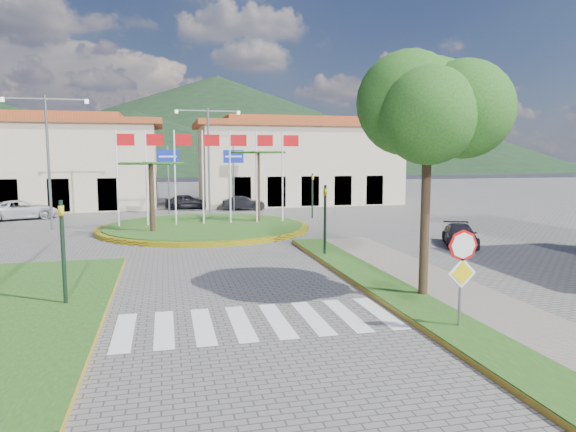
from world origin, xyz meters
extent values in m
plane|color=slate|center=(0.00, 0.00, 0.00)|extent=(160.00, 160.00, 0.00)
cube|color=gray|center=(6.00, 2.00, 0.07)|extent=(4.00, 28.00, 0.15)
cube|color=#1E4C15|center=(4.80, 2.00, 0.09)|extent=(1.60, 28.00, 0.18)
cube|color=#1E4C15|center=(-6.50, 6.00, 0.09)|extent=(5.00, 14.00, 0.18)
cube|color=silver|center=(0.00, 4.00, 0.01)|extent=(8.00, 3.00, 0.01)
cylinder|color=yellow|center=(0.00, 22.00, 0.12)|extent=(12.70, 12.70, 0.24)
cylinder|color=#1E4C15|center=(0.00, 22.00, 0.15)|extent=(12.00, 12.00, 0.30)
cylinder|color=black|center=(-3.00, 20.00, 2.02)|extent=(0.28, 0.28, 4.05)
cylinder|color=black|center=(3.50, 23.00, 2.34)|extent=(0.28, 0.28, 4.68)
cylinder|color=silver|center=(-5.00, 22.50, 3.00)|extent=(0.10, 0.10, 6.00)
cube|color=red|center=(-4.45, 22.50, 5.40)|extent=(1.00, 0.03, 0.70)
cylinder|color=silver|center=(-3.33, 22.50, 3.00)|extent=(0.10, 0.10, 6.00)
cube|color=red|center=(-2.78, 22.50, 5.40)|extent=(1.00, 0.03, 0.70)
cylinder|color=silver|center=(-1.67, 22.50, 3.00)|extent=(0.10, 0.10, 6.00)
cube|color=red|center=(-1.12, 22.50, 5.40)|extent=(1.00, 0.03, 0.70)
cylinder|color=silver|center=(0.00, 22.50, 3.00)|extent=(0.10, 0.10, 6.00)
cube|color=red|center=(0.55, 22.50, 5.40)|extent=(1.00, 0.03, 0.70)
cylinder|color=silver|center=(1.67, 22.50, 3.00)|extent=(0.10, 0.10, 6.00)
cube|color=red|center=(2.22, 22.50, 5.40)|extent=(1.00, 0.03, 0.70)
cylinder|color=silver|center=(3.33, 22.50, 3.00)|extent=(0.10, 0.10, 6.00)
cube|color=red|center=(3.88, 22.50, 5.40)|extent=(1.00, 0.03, 0.70)
cylinder|color=silver|center=(5.00, 22.50, 3.00)|extent=(0.10, 0.10, 6.00)
cube|color=red|center=(5.55, 22.50, 5.40)|extent=(1.00, 0.03, 0.70)
cylinder|color=slate|center=(4.90, 2.00, 1.25)|extent=(0.07, 0.07, 2.50)
cylinder|color=red|center=(4.90, 1.95, 2.25)|extent=(0.80, 0.03, 0.80)
cube|color=yellow|center=(4.90, 1.94, 1.55)|extent=(0.78, 0.03, 0.78)
cylinder|color=black|center=(5.50, 5.00, 2.20)|extent=(0.28, 0.28, 4.40)
ellipsoid|color=#1A4813|center=(5.50, 5.00, 5.20)|extent=(3.60, 3.60, 3.20)
cylinder|color=black|center=(-5.20, 6.50, 1.60)|extent=(0.12, 0.12, 3.20)
imported|color=gold|center=(-5.20, 6.50, 2.60)|extent=(0.15, 0.18, 0.90)
cylinder|color=black|center=(4.50, 12.00, 1.60)|extent=(0.12, 0.12, 3.20)
imported|color=gold|center=(4.50, 12.00, 2.60)|extent=(0.15, 0.18, 0.90)
cylinder|color=black|center=(8.00, 26.00, 1.60)|extent=(0.12, 0.12, 3.20)
imported|color=gold|center=(8.00, 26.00, 2.60)|extent=(0.18, 0.15, 0.90)
cylinder|color=slate|center=(-2.00, 31.00, 2.60)|extent=(0.12, 0.12, 5.20)
cube|color=#1023AE|center=(-2.00, 30.94, 4.40)|extent=(1.60, 0.05, 1.00)
cylinder|color=slate|center=(3.00, 31.00, 2.60)|extent=(0.12, 0.12, 5.20)
cube|color=#1023AE|center=(3.00, 30.94, 4.40)|extent=(1.60, 0.05, 1.00)
cylinder|color=slate|center=(1.00, 30.00, 4.00)|extent=(0.16, 0.16, 8.00)
cube|color=slate|center=(-0.20, 30.00, 7.80)|extent=(2.40, 0.08, 0.08)
cube|color=slate|center=(2.20, 30.00, 7.80)|extent=(2.40, 0.08, 0.08)
cylinder|color=slate|center=(-9.00, 24.00, 4.00)|extent=(0.16, 0.16, 8.00)
cube|color=slate|center=(-10.20, 24.00, 7.80)|extent=(2.40, 0.08, 0.08)
cube|color=slate|center=(-7.80, 24.00, 7.80)|extent=(2.40, 0.08, 0.08)
cube|color=beige|center=(-14.00, 38.00, 3.50)|extent=(22.00, 9.00, 7.00)
cube|color=#93411C|center=(-14.00, 38.00, 7.25)|extent=(23.32, 9.54, 0.50)
cube|color=#93411C|center=(-14.00, 38.00, 7.75)|extent=(16.50, 4.95, 0.60)
cube|color=beige|center=(10.00, 38.00, 3.50)|extent=(18.00, 9.00, 7.00)
cube|color=#93411C|center=(10.00, 38.00, 7.25)|extent=(19.08, 9.54, 0.50)
cube|color=#93411C|center=(10.00, 38.00, 7.75)|extent=(13.50, 4.95, 0.60)
cone|color=black|center=(15.00, 160.00, 15.00)|extent=(180.00, 180.00, 30.00)
cone|color=black|center=(70.00, 135.00, 9.00)|extent=(120.00, 120.00, 18.00)
cone|color=black|center=(-10.00, 130.00, 8.00)|extent=(110.00, 110.00, 16.00)
imported|color=#BABABC|center=(-12.17, 30.00, 0.68)|extent=(5.34, 3.72, 1.35)
imported|color=black|center=(-0.50, 34.54, 0.63)|extent=(3.73, 1.55, 1.26)
imported|color=black|center=(4.02, 32.56, 0.57)|extent=(3.62, 1.80, 1.14)
imported|color=black|center=(11.95, 13.26, 0.53)|extent=(2.86, 3.94, 1.06)
camera|label=1|loc=(-2.28, -9.26, 4.47)|focal=32.00mm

